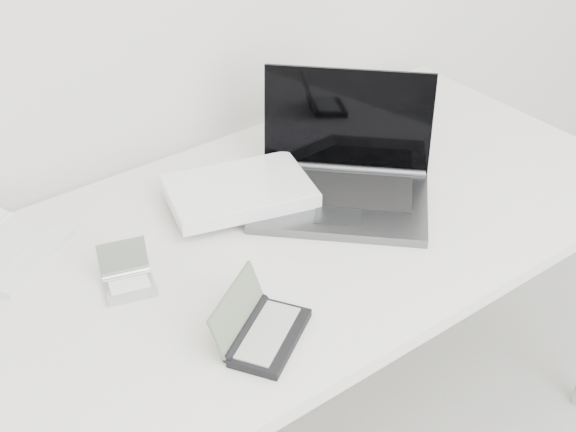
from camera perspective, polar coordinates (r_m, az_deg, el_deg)
desk at (r=1.70m, az=-0.02°, el=-1.99°), size 1.60×0.80×0.73m
laptop_large at (r=1.73m, az=0.95°, el=2.34°), size 0.58×0.50×0.25m
pda_silver at (r=1.54m, az=-11.33°, el=-4.40°), size 0.12×0.12×0.07m
palmtop_charcoal at (r=1.40m, az=-1.97°, el=-8.11°), size 0.21×0.20×0.09m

